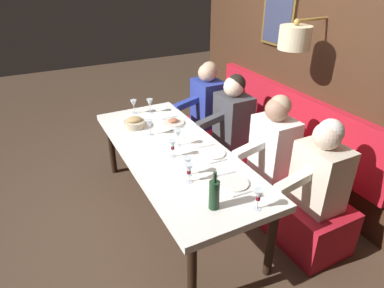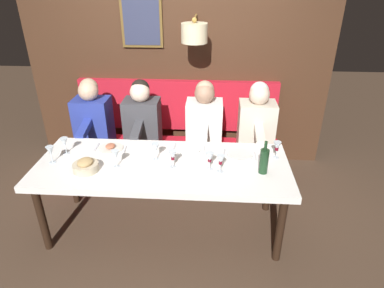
# 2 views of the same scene
# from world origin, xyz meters

# --- Properties ---
(ground_plane) EXTENTS (12.00, 12.00, 0.00)m
(ground_plane) POSITION_xyz_m (0.00, 0.00, 0.00)
(ground_plane) COLOR #4C3828
(dining_table) EXTENTS (0.90, 2.28, 0.74)m
(dining_table) POSITION_xyz_m (0.00, 0.00, 0.67)
(dining_table) COLOR white
(dining_table) RESTS_ON ground_plane
(banquette_bench) EXTENTS (0.52, 2.48, 0.45)m
(banquette_bench) POSITION_xyz_m (0.89, 0.00, 0.23)
(banquette_bench) COLOR red
(banquette_bench) RESTS_ON ground_plane
(back_wall_panel) EXTENTS (0.59, 3.68, 2.90)m
(back_wall_panel) POSITION_xyz_m (1.46, 0.00, 1.37)
(back_wall_panel) COLOR #422819
(back_wall_panel) RESTS_ON ground_plane
(diner_nearest) EXTENTS (0.60, 0.40, 0.79)m
(diner_nearest) POSITION_xyz_m (0.88, -0.93, 0.82)
(diner_nearest) COLOR beige
(diner_nearest) RESTS_ON banquette_bench
(diner_near) EXTENTS (0.60, 0.40, 0.79)m
(diner_near) POSITION_xyz_m (0.88, -0.35, 0.82)
(diner_near) COLOR white
(diner_near) RESTS_ON banquette_bench
(diner_middle) EXTENTS (0.60, 0.40, 0.79)m
(diner_middle) POSITION_xyz_m (0.88, 0.36, 0.82)
(diner_middle) COLOR #3D3D42
(diner_middle) RESTS_ON banquette_bench
(diner_far) EXTENTS (0.60, 0.40, 0.79)m
(diner_far) POSITION_xyz_m (0.88, 0.93, 0.82)
(diner_far) COLOR #283893
(diner_far) RESTS_ON banquette_bench
(place_setting_0) EXTENTS (0.24, 0.32, 0.01)m
(place_setting_0) POSITION_xyz_m (0.19, -0.70, 0.75)
(place_setting_0) COLOR silver
(place_setting_0) RESTS_ON dining_table
(place_setting_1) EXTENTS (0.24, 0.31, 0.05)m
(place_setting_1) POSITION_xyz_m (0.24, 0.54, 0.75)
(place_setting_1) COLOR silver
(place_setting_1) RESTS_ON dining_table
(place_setting_2) EXTENTS (0.24, 0.31, 0.01)m
(place_setting_2) POSITION_xyz_m (0.28, -0.22, 0.75)
(place_setting_2) COLOR white
(place_setting_2) RESTS_ON dining_table
(wine_glass_0) EXTENTS (0.07, 0.07, 0.16)m
(wine_glass_0) POSITION_xyz_m (-0.05, 0.99, 0.86)
(wine_glass_0) COLOR silver
(wine_glass_0) RESTS_ON dining_table
(wine_glass_1) EXTENTS (0.07, 0.07, 0.16)m
(wine_glass_1) POSITION_xyz_m (-0.06, -0.10, 0.86)
(wine_glass_1) COLOR silver
(wine_glass_1) RESTS_ON dining_table
(wine_glass_2) EXTENTS (0.07, 0.07, 0.16)m
(wine_glass_2) POSITION_xyz_m (-0.07, -0.43, 0.86)
(wine_glass_2) COLOR silver
(wine_glass_2) RESTS_ON dining_table
(wine_glass_3) EXTENTS (0.07, 0.07, 0.16)m
(wine_glass_3) POSITION_xyz_m (0.07, 0.07, 0.86)
(wine_glass_3) COLOR silver
(wine_glass_3) RESTS_ON dining_table
(wine_glass_4) EXTENTS (0.07, 0.07, 0.16)m
(wine_glass_4) POSITION_xyz_m (-0.11, -0.52, 0.86)
(wine_glass_4) COLOR silver
(wine_glass_4) RESTS_ON dining_table
(wine_glass_5) EXTENTS (0.07, 0.07, 0.16)m
(wine_glass_5) POSITION_xyz_m (0.12, 0.94, 0.86)
(wine_glass_5) COLOR silver
(wine_glass_5) RESTS_ON dining_table
(wine_glass_6) EXTENTS (0.07, 0.07, 0.16)m
(wine_glass_6) POSITION_xyz_m (0.17, -1.04, 0.86)
(wine_glass_6) COLOR silver
(wine_glass_6) RESTS_ON dining_table
(wine_glass_7) EXTENTS (0.07, 0.07, 0.16)m
(wine_glass_7) POSITION_xyz_m (-0.09, 0.40, 0.86)
(wine_glass_7) COLOR silver
(wine_glass_7) RESTS_ON dining_table
(wine_bottle) EXTENTS (0.08, 0.08, 0.30)m
(wine_bottle) POSITION_xyz_m (-0.10, -0.88, 0.86)
(wine_bottle) COLOR #19381E
(wine_bottle) RESTS_ON dining_table
(bread_bowl) EXTENTS (0.22, 0.22, 0.12)m
(bread_bowl) POSITION_xyz_m (-0.16, 0.64, 0.79)
(bread_bowl) COLOR beige
(bread_bowl) RESTS_ON dining_table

